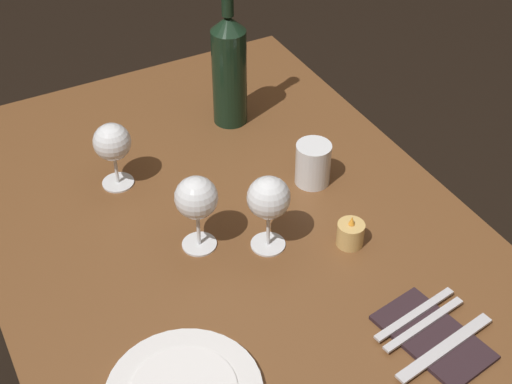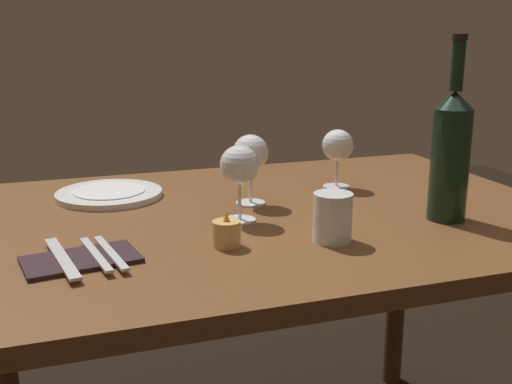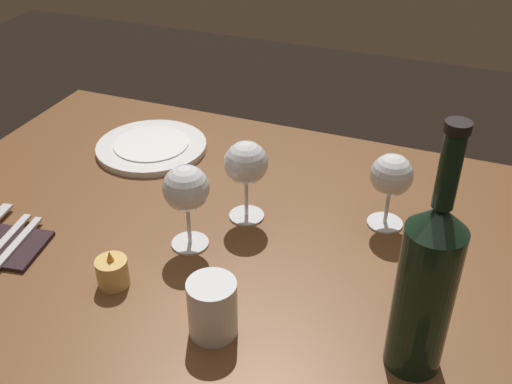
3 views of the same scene
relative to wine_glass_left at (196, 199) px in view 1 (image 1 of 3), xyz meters
name	(u,v)px [view 1 (image 1 of 3)]	position (x,y,z in m)	size (l,w,h in m)	color
dining_table	(232,264)	(-0.01, 0.07, -0.20)	(1.30, 0.90, 0.74)	brown
wine_glass_left	(196,199)	(0.00, 0.00, 0.00)	(0.08, 0.08, 0.16)	white
wine_glass_right	(269,199)	(0.06, 0.11, 0.00)	(0.08, 0.08, 0.16)	white
wine_glass_centre	(112,144)	(-0.25, -0.07, -0.01)	(0.08, 0.08, 0.14)	white
wine_bottle	(229,67)	(-0.35, 0.24, 0.03)	(0.08, 0.08, 0.37)	black
water_tumbler	(313,165)	(-0.06, 0.29, -0.07)	(0.07, 0.07, 0.09)	white
votive_candle	(350,234)	(0.13, 0.25, -0.09)	(0.05, 0.05, 0.07)	#DBB266
folded_napkin	(433,337)	(0.39, 0.25, -0.11)	(0.20, 0.14, 0.01)	#2D1E23
fork_inner	(424,324)	(0.36, 0.25, -0.10)	(0.04, 0.18, 0.00)	silver
fork_outer	(415,314)	(0.34, 0.25, -0.10)	(0.04, 0.18, 0.00)	silver
table_knife	(445,347)	(0.42, 0.25, -0.10)	(0.05, 0.21, 0.00)	silver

